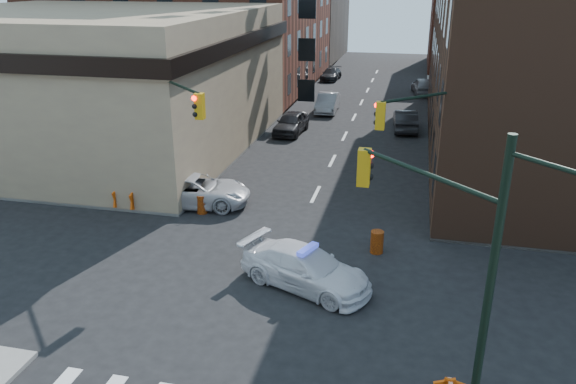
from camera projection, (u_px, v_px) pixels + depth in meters
The scene contains 24 objects.
ground at pixel (269, 288), 21.27m from camera, with size 140.00×140.00×0.00m, color black.
sidewalk_nw at pixel (129, 93), 55.78m from camera, with size 34.00×54.50×0.15m, color gray.
bank_building at pixel (88, 79), 38.16m from camera, with size 22.00×22.00×9.00m, color #9D8966.
commercial_row_ne at pixel (548, 42), 36.47m from camera, with size 14.00×34.00×14.00m, color #482B1D.
filler_ne at pixel (498, 19), 68.88m from camera, with size 16.00×16.00×12.00m, color brown.
signal_pole_se at pixel (453, 268), 13.32m from camera, with size 5.40×5.27×8.00m.
signal_pole_nw at pixel (174, 132), 25.76m from camera, with size 3.58×3.67×8.00m.
signal_pole_ne at pixel (435, 149), 23.34m from camera, with size 3.67×3.58×8.00m.
tree_ne_near at pixel (453, 83), 42.07m from camera, with size 3.00×3.00×4.85m.
tree_ne_far at pixel (449, 67), 49.34m from camera, with size 3.00×3.00×4.85m.
police_car at pixel (306, 268), 21.17m from camera, with size 2.13×5.25×1.52m, color white.
pickup at pixel (195, 190), 28.73m from camera, with size 2.62×5.69×1.58m, color #BCBBC0.
parked_car_wnear at pixel (291, 123), 41.79m from camera, with size 1.88×4.66×1.59m, color black.
parked_car_wfar at pixel (327, 103), 48.31m from camera, with size 1.68×4.80×1.58m, color gray.
parked_car_wdeep at pixel (331, 74), 63.06m from camera, with size 1.81×4.46×1.29m, color black.
parked_car_enear at pixel (405, 120), 42.59m from camera, with size 1.67×4.78×1.57m, color black.
parked_car_efar at pixel (423, 86), 55.61m from camera, with size 1.90×4.71×1.61m, color gray.
pedestrian_a at pixel (126, 177), 30.03m from camera, with size 0.62×0.41×1.70m, color black.
pedestrian_b at pixel (93, 163), 31.95m from camera, with size 0.88×0.69×1.82m, color black.
pedestrian_c at pixel (118, 187), 28.63m from camera, with size 0.96×0.40×1.64m, color #1F262E.
barrel_road at pixel (377, 242), 23.85m from camera, with size 0.55×0.55×0.98m, color red.
barrel_bank at pixel (202, 204), 27.83m from camera, with size 0.54×0.54×0.96m, color orange.
barricade_nw_a at pixel (181, 194), 28.82m from camera, with size 1.09×0.55×0.82m, color #D54C0A, non-canonical shape.
barricade_nw_b at pixel (126, 199), 28.06m from camera, with size 1.29×0.64×0.97m, color #CA3A09, non-canonical shape.
Camera 1 is at (4.84, -17.87, 11.12)m, focal length 35.00 mm.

